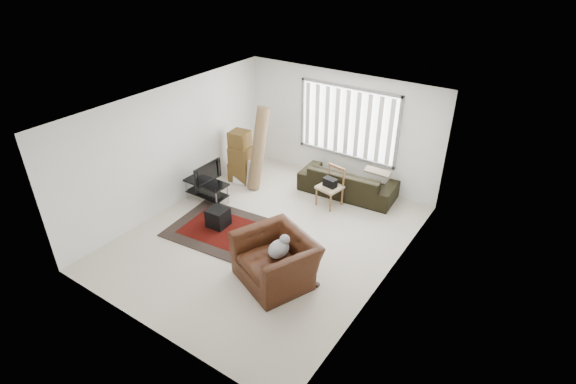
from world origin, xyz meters
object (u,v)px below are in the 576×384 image
Objects in this scene: side_chair at (330,185)px; armchair at (276,257)px; moving_boxes at (241,158)px; sofa at (348,178)px; tv_stand at (207,187)px.

side_chair is 2.79m from armchair.
moving_boxes is 0.57× the size of sofa.
armchair is at bearing 91.42° from sofa.
moving_boxes is at bearing 161.17° from armchair.
sofa is at bearing 18.75° from moving_boxes.
armchair is at bearing -24.73° from tv_stand.
moving_boxes is 2.40m from side_chair.
tv_stand is at bearing -90.18° from moving_boxes.
sofa is (2.50, 2.08, 0.06)m from tv_stand.
armchair is at bearing -41.81° from moving_boxes.
moving_boxes is 3.83m from armchair.
sofa is at bearing 90.80° from side_chair.
moving_boxes is 1.42× the size of side_chair.
armchair reaches higher than sofa.
moving_boxes reaches higher than side_chair.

